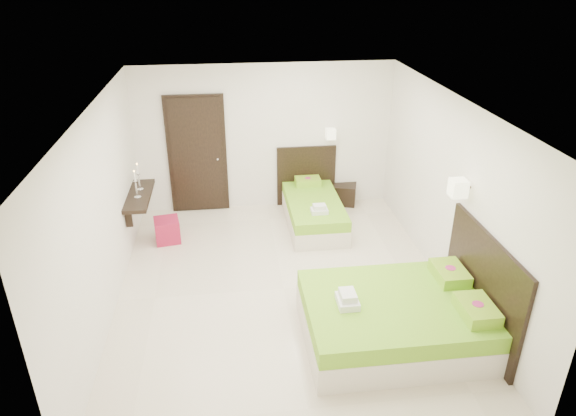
{
  "coord_description": "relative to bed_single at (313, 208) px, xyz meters",
  "views": [
    {
      "loc": [
        -0.68,
        -5.91,
        4.13
      ],
      "look_at": [
        0.1,
        0.3,
        1.1
      ],
      "focal_mm": 32.0,
      "sensor_mm": 36.0,
      "label": 1
    }
  ],
  "objects": [
    {
      "name": "floor",
      "position": [
        -0.74,
        -1.93,
        -0.27
      ],
      "size": [
        5.5,
        5.5,
        0.0
      ],
      "primitive_type": "plane",
      "color": "beige",
      "rests_on": "ground"
    },
    {
      "name": "bed_double",
      "position": [
        0.53,
        -3.12,
        0.04
      ],
      "size": [
        2.13,
        1.81,
        1.75
      ],
      "color": "beige",
      "rests_on": "ground"
    },
    {
      "name": "console_shelf",
      "position": [
        -2.83,
        -0.33,
        0.55
      ],
      "size": [
        0.35,
        1.2,
        0.78
      ],
      "color": "black",
      "rests_on": "ground"
    },
    {
      "name": "door",
      "position": [
        -1.94,
        0.77,
        0.78
      ],
      "size": [
        1.02,
        0.15,
        2.14
      ],
      "color": "black",
      "rests_on": "ground"
    },
    {
      "name": "ottoman",
      "position": [
        -2.45,
        -0.34,
        -0.08
      ],
      "size": [
        0.44,
        0.44,
        0.38
      ],
      "primitive_type": "cube",
      "rotation": [
        0.0,
        0.0,
        0.17
      ],
      "color": "maroon",
      "rests_on": "ground"
    },
    {
      "name": "bed_single",
      "position": [
        0.0,
        0.0,
        0.0
      ],
      "size": [
        1.08,
        1.79,
        1.48
      ],
      "color": "beige",
      "rests_on": "ground"
    },
    {
      "name": "nightstand",
      "position": [
        0.71,
        0.71,
        -0.08
      ],
      "size": [
        0.52,
        0.49,
        0.38
      ],
      "primitive_type": "cube",
      "rotation": [
        0.0,
        0.0,
        -0.29
      ],
      "color": "black",
      "rests_on": "ground"
    }
  ]
}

